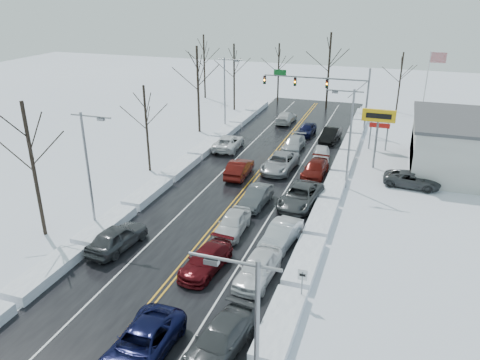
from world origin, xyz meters
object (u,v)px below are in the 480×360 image
at_px(oncoming_car_0, 239,176).
at_px(tires_plus_sign, 378,120).
at_px(flagpole, 427,86).
at_px(traffic_signal_mast, 326,87).

bearing_deg(oncoming_car_0, tires_plus_sign, -153.85).
distance_m(flagpole, oncoming_car_0, 27.16).
relative_size(traffic_signal_mast, oncoming_car_0, 2.71).
bearing_deg(oncoming_car_0, flagpole, -131.46).
relative_size(traffic_signal_mast, flagpole, 1.33).
relative_size(tires_plus_sign, flagpole, 0.60).
xyz_separation_m(tires_plus_sign, flagpole, (4.67, 14.01, 0.93)).
bearing_deg(flagpole, oncoming_car_0, -129.18).
height_order(traffic_signal_mast, oncoming_car_0, traffic_signal_mast).
bearing_deg(tires_plus_sign, flagpole, 71.56).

